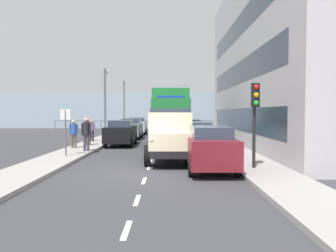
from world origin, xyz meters
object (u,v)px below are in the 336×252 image
car_grey_oppositeside_1 (131,128)px  street_sign (66,124)px  car_maroon_kerbside_near (210,148)px  pedestrian_in_dark_coat (86,131)px  pedestrian_by_lamp (88,129)px  lamp_post_promenade (105,96)px  truck_vintage_cream (170,136)px  car_teal_kerbside_2 (190,131)px  pedestrian_couple_a (92,128)px  car_black_oppositeside_0 (121,132)px  lorry_cargo_green (171,115)px  traffic_light_near (255,107)px  car_silver_oppositeside_2 (137,126)px  car_white_kerbside_1 (197,136)px  pedestrian_near_railing (74,131)px  lamp_post_far (124,100)px

car_grey_oppositeside_1 → street_sign: street_sign is taller
car_maroon_kerbside_near → pedestrian_in_dark_coat: size_ratio=2.40×
pedestrian_in_dark_coat → pedestrian_by_lamp: pedestrian_in_dark_coat is taller
lamp_post_promenade → truck_vintage_cream: bearing=112.9°
car_teal_kerbside_2 → pedestrian_couple_a: bearing=4.2°
truck_vintage_cream → car_teal_kerbside_2: truck_vintage_cream is taller
car_black_oppositeside_0 → car_grey_oppositeside_1: (0.00, -5.95, -0.00)m
car_teal_kerbside_2 → lorry_cargo_green: bearing=31.1°
car_grey_oppositeside_1 → traffic_light_near: size_ratio=1.39×
truck_vintage_cream → lamp_post_promenade: lamp_post_promenade is taller
car_maroon_kerbside_near → lamp_post_promenade: (6.76, -14.78, 2.68)m
car_maroon_kerbside_near → car_silver_oppositeside_2: 21.96m
lorry_cargo_green → car_black_oppositeside_0: 3.78m
car_white_kerbside_1 → car_silver_oppositeside_2: bearing=-72.7°
car_black_oppositeside_0 → lorry_cargo_green: bearing=-159.0°
car_teal_kerbside_2 → pedestrian_near_railing: pedestrian_near_railing is taller
truck_vintage_cream → pedestrian_in_dark_coat: 5.41m
car_teal_kerbside_2 → traffic_light_near: traffic_light_near is taller
car_white_kerbside_1 → lamp_post_far: size_ratio=0.76×
car_white_kerbside_1 → car_black_oppositeside_0: (4.80, -3.90, 0.00)m
lorry_cargo_green → car_black_oppositeside_0: size_ratio=1.76×
car_teal_kerbside_2 → pedestrian_by_lamp: pedestrian_by_lamp is taller
pedestrian_by_lamp → traffic_light_near: bearing=133.5°
car_grey_oppositeside_1 → car_silver_oppositeside_2: (-0.00, -5.53, -0.00)m
truck_vintage_cream → car_teal_kerbside_2: bearing=-98.8°
pedestrian_by_lamp → traffic_light_near: traffic_light_near is taller
lamp_post_far → street_sign: 22.46m
pedestrian_in_dark_coat → street_sign: size_ratio=0.81×
car_teal_kerbside_2 → lamp_post_promenade: bearing=-21.6°
pedestrian_in_dark_coat → street_sign: street_sign is taller
car_silver_oppositeside_2 → lamp_post_far: 5.36m
street_sign → pedestrian_near_railing: bearing=-80.2°
pedestrian_near_railing → lamp_post_promenade: lamp_post_promenade is taller
car_maroon_kerbside_near → traffic_light_near: bearing=169.5°
car_black_oppositeside_0 → pedestrian_couple_a: pedestrian_couple_a is taller
traffic_light_near → lamp_post_promenade: 17.31m
pedestrian_near_railing → car_grey_oppositeside_1: bearing=-104.9°
car_black_oppositeside_0 → lamp_post_far: size_ratio=0.82×
pedestrian_by_lamp → lamp_post_far: (-0.10, -17.15, 2.41)m
truck_vintage_cream → car_teal_kerbside_2: 9.87m
lorry_cargo_green → car_white_kerbside_1: bearing=105.6°
truck_vintage_cream → lorry_cargo_green: bearing=-90.4°
lorry_cargo_green → car_teal_kerbside_2: bearing=-148.9°
car_teal_kerbside_2 → pedestrian_in_dark_coat: bearing=48.3°
truck_vintage_cream → street_sign: size_ratio=2.51×
car_maroon_kerbside_near → street_sign: (6.57, -3.31, 0.79)m
car_white_kerbside_1 → pedestrian_near_railing: 7.25m
lorry_cargo_green → pedestrian_couple_a: (5.72, -0.34, -1.00)m
car_black_oppositeside_0 → lamp_post_far: lamp_post_far is taller
car_grey_oppositeside_1 → car_silver_oppositeside_2: size_ratio=1.12×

